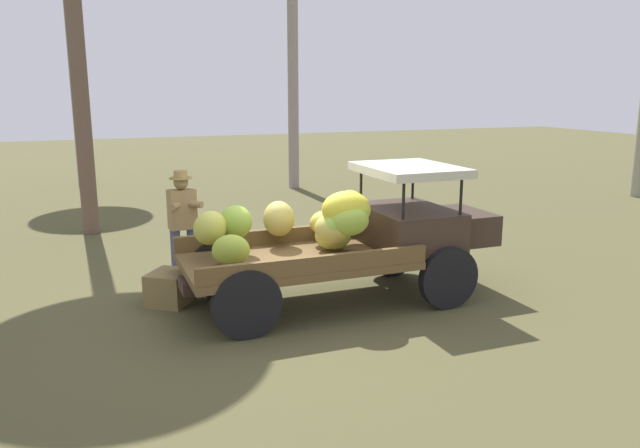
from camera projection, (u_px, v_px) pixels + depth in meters
ground_plane at (297, 303)px, 8.62m from camera, size 60.00×60.00×0.00m
truck at (354, 234)px, 8.58m from camera, size 4.50×1.85×1.87m
farmer at (183, 219)px, 9.38m from camera, size 0.52×0.48×1.72m
wooden_crate at (170, 288)px, 8.57m from camera, size 0.76×0.78×0.45m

